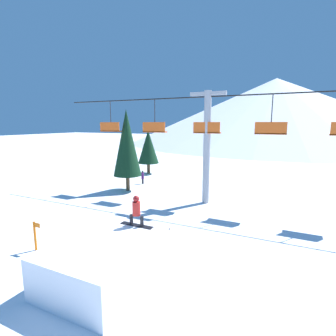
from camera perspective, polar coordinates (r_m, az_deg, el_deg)
ground_plane at (r=9.66m, az=-15.00°, el=-25.13°), size 220.00×220.00×0.00m
mountain_ridge at (r=79.95m, az=22.20°, el=11.42°), size 79.60×79.60×17.48m
snow_ramp at (r=9.96m, az=-13.38°, el=-19.06°), size 3.04×4.09×1.43m
snowboarder at (r=10.56m, az=-6.90°, el=-9.24°), size 1.40×0.31×1.24m
chairlift at (r=17.73m, az=8.46°, el=6.64°), size 23.21×0.47×7.56m
pine_tree_near at (r=21.25m, az=-8.96°, el=5.40°), size 2.25×2.25×6.55m
pine_tree_far at (r=28.46m, az=-4.31°, el=4.63°), size 2.25×2.25×4.75m
trail_marker at (r=13.00m, az=-26.93°, el=-12.87°), size 0.41×0.10×1.30m
distant_skier at (r=23.85m, az=-5.53°, el=-1.90°), size 0.24×0.24×1.23m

